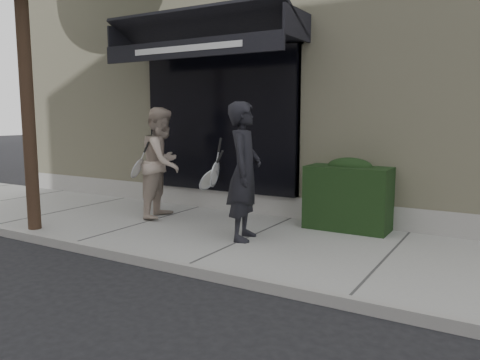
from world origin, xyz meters
The scene contains 7 objects.
ground centered at (0.00, 0.00, 0.00)m, with size 80.00×80.00×0.00m, color black.
sidewalk centered at (0.00, 0.00, 0.06)m, with size 20.00×3.00×0.12m, color gray.
curb centered at (0.00, -1.55, 0.07)m, with size 20.00×0.10×0.14m, color gray.
building_facade centered at (-0.01, 4.96, 2.74)m, with size 14.30×8.04×5.64m.
hedge centered at (1.10, 1.25, 0.66)m, with size 1.30×0.70×1.14m.
pedestrian_front centered at (-0.01, -0.14, 1.11)m, with size 0.86×0.90×1.99m.
pedestrian_back centered at (-2.02, 0.45, 1.09)m, with size 0.95×1.10×1.93m.
Camera 1 is at (3.33, -5.90, 1.90)m, focal length 35.00 mm.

